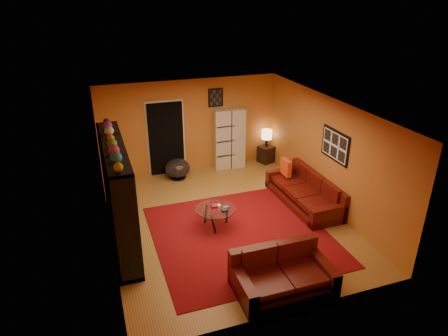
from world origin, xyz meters
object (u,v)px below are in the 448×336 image
object	(u,v)px
entertainment_unit	(118,194)
table_lamp	(267,135)
sofa	(307,192)
loveseat	(281,273)
side_table	(266,154)
coffee_table	(215,211)
tv	(121,198)
storage_cabinet	(229,139)
bowl_chair	(178,168)

from	to	relation	value
entertainment_unit	table_lamp	world-z (taller)	entertainment_unit
sofa	loveseat	world-z (taller)	same
entertainment_unit	side_table	bearing A→B (deg)	31.29
sofa	coffee_table	size ratio (longest dim) A/B	2.66
entertainment_unit	side_table	xyz separation A→B (m)	(4.53, 2.75, -0.80)
tv	storage_cabinet	distance (m)	4.39
coffee_table	side_table	distance (m)	3.90
sofa	storage_cabinet	distance (m)	2.95
sofa	loveseat	size ratio (longest dim) A/B	1.40
entertainment_unit	coffee_table	bearing A→B (deg)	-5.52
entertainment_unit	loveseat	world-z (taller)	entertainment_unit
entertainment_unit	coffee_table	distance (m)	2.08
coffee_table	bowl_chair	bearing A→B (deg)	94.61
bowl_chair	sofa	bearing A→B (deg)	-41.99
tv	coffee_table	xyz separation A→B (m)	(1.92, -0.12, -0.59)
sofa	table_lamp	size ratio (longest dim) A/B	4.55
tv	table_lamp	bearing A→B (deg)	-57.75
side_table	table_lamp	bearing A→B (deg)	90.00
table_lamp	storage_cabinet	bearing A→B (deg)	177.53
coffee_table	side_table	size ratio (longest dim) A/B	1.76
storage_cabinet	tv	bearing A→B (deg)	-133.46
entertainment_unit	loveseat	bearing A→B (deg)	-44.59
sofa	table_lamp	bearing A→B (deg)	86.52
tv	table_lamp	size ratio (longest dim) A/B	1.83
entertainment_unit	sofa	world-z (taller)	entertainment_unit
entertainment_unit	side_table	world-z (taller)	entertainment_unit
sofa	entertainment_unit	bearing A→B (deg)	-179.75
loveseat	side_table	bearing A→B (deg)	-21.56
loveseat	table_lamp	bearing A→B (deg)	-21.56
sofa	loveseat	bearing A→B (deg)	-129.16
bowl_chair	loveseat	bearing A→B (deg)	-81.99
coffee_table	storage_cabinet	size ratio (longest dim) A/B	0.51
entertainment_unit	bowl_chair	distance (m)	3.15
tv	sofa	distance (m)	4.43
entertainment_unit	storage_cabinet	size ratio (longest dim) A/B	1.72
storage_cabinet	coffee_table	bearing A→B (deg)	-109.37
sofa	coffee_table	bearing A→B (deg)	-174.22
loveseat	coffee_table	bearing A→B (deg)	12.43
coffee_table	bowl_chair	distance (m)	2.70
entertainment_unit	table_lamp	xyz separation A→B (m)	(4.53, 2.75, -0.18)
sofa	bowl_chair	size ratio (longest dim) A/B	3.43
bowl_chair	side_table	world-z (taller)	bowl_chair
loveseat	side_table	world-z (taller)	loveseat
sofa	loveseat	distance (m)	3.20
tv	bowl_chair	xyz separation A→B (m)	(1.70, 2.57, -0.69)
loveseat	tv	bearing A→B (deg)	46.08
loveseat	side_table	distance (m)	5.56
bowl_chair	table_lamp	xyz separation A→B (m)	(2.77, 0.25, 0.57)
sofa	coffee_table	xyz separation A→B (m)	(-2.44, -0.30, 0.12)
tv	bowl_chair	distance (m)	3.16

